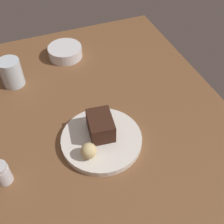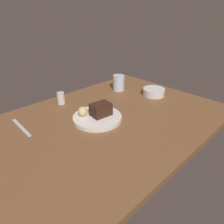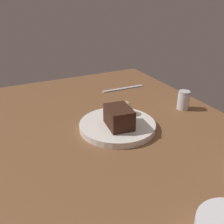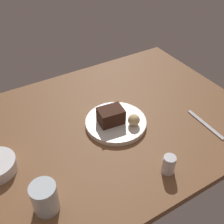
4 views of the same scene
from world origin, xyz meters
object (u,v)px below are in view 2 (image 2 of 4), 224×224
(water_glass, at_px, (119,83))
(butter_knife, at_px, (21,127))
(dessert_plate, at_px, (97,118))
(bread_roll, at_px, (83,111))
(side_bowl, at_px, (154,92))
(salt_shaker, at_px, (61,98))
(chocolate_cake_slice, at_px, (101,109))

(water_glass, xyz_separation_m, butter_knife, (-0.66, -0.02, -0.05))
(dessert_plate, bearing_deg, bread_roll, 131.74)
(bread_roll, distance_m, side_bowl, 0.51)
(water_glass, relative_size, butter_knife, 0.52)
(bread_roll, relative_size, butter_knife, 0.24)
(butter_knife, bearing_deg, side_bowl, -102.78)
(butter_knife, bearing_deg, salt_shaker, -68.58)
(butter_knife, bearing_deg, bread_roll, -115.60)
(bread_roll, bearing_deg, dessert_plate, -48.26)
(dessert_plate, xyz_separation_m, side_bowl, (0.45, -0.01, 0.01))
(salt_shaker, height_order, butter_knife, salt_shaker)
(side_bowl, bearing_deg, water_glass, 113.64)
(dessert_plate, xyz_separation_m, chocolate_cake_slice, (0.02, -0.01, 0.04))
(dessert_plate, distance_m, bread_roll, 0.08)
(chocolate_cake_slice, bearing_deg, bread_roll, 139.02)
(salt_shaker, height_order, water_glass, water_glass)
(water_glass, bearing_deg, salt_shaker, 168.64)
(chocolate_cake_slice, height_order, water_glass, water_glass)
(dessert_plate, distance_m, butter_knife, 0.35)
(butter_knife, bearing_deg, dessert_plate, -119.75)
(salt_shaker, distance_m, side_bowl, 0.56)
(dessert_plate, height_order, side_bowl, side_bowl)
(side_bowl, bearing_deg, butter_knife, 165.68)
(chocolate_cake_slice, relative_size, side_bowl, 0.71)
(side_bowl, distance_m, butter_knife, 0.78)
(bread_roll, bearing_deg, butter_knife, 152.86)
(bread_roll, bearing_deg, salt_shaker, 85.02)
(chocolate_cake_slice, xyz_separation_m, water_glass, (0.34, 0.21, -0.00))
(water_glass, relative_size, side_bowl, 0.75)
(salt_shaker, bearing_deg, dessert_plate, -84.50)
(dessert_plate, height_order, salt_shaker, salt_shaker)
(bread_roll, distance_m, salt_shaker, 0.23)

